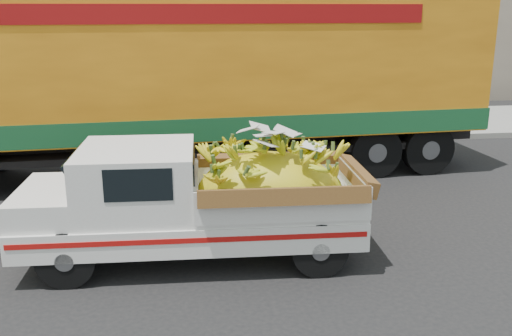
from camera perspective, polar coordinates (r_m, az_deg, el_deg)
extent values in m
plane|color=black|center=(8.98, 5.11, -7.00)|extent=(100.00, 100.00, 0.00)
cube|color=gray|center=(14.89, -0.13, 2.63)|extent=(60.00, 0.25, 0.15)
cube|color=gray|center=(16.93, -1.05, 4.22)|extent=(60.00, 4.00, 0.14)
cube|color=gray|center=(23.23, -23.39, 12.16)|extent=(18.00, 6.00, 5.00)
cylinder|color=black|center=(7.74, -18.47, -8.63)|extent=(0.76, 0.25, 0.76)
cylinder|color=black|center=(9.05, -16.52, -4.87)|extent=(0.76, 0.25, 0.76)
cylinder|color=black|center=(7.68, 6.35, -8.05)|extent=(0.76, 0.25, 0.76)
cylinder|color=black|center=(9.00, 4.49, -4.34)|extent=(0.76, 0.25, 0.76)
cube|color=silver|center=(8.14, -6.45, -5.33)|extent=(4.73, 1.85, 0.39)
cube|color=#A50F0C|center=(7.32, -6.55, -7.24)|extent=(4.58, 0.17, 0.07)
cube|color=silver|center=(8.54, -22.11, -6.16)|extent=(0.16, 1.66, 0.14)
cube|color=silver|center=(8.28, -19.91, -3.09)|extent=(0.90, 1.62, 0.36)
cube|color=silver|center=(7.98, -11.77, -1.13)|extent=(1.60, 1.68, 0.89)
cube|color=black|center=(7.14, -11.72, -1.71)|extent=(0.85, 0.04, 0.42)
cube|color=silver|center=(8.05, 1.97, -2.09)|extent=(2.34, 1.77, 0.51)
ellipsoid|color=yellow|center=(8.07, 1.27, -2.82)|extent=(2.11, 1.42, 1.27)
cylinder|color=black|center=(12.73, 16.76, 1.86)|extent=(1.12, 0.39, 1.10)
cylinder|color=black|center=(14.48, 13.10, 3.75)|extent=(1.12, 0.39, 1.10)
cylinder|color=black|center=(12.22, 11.78, 1.64)|extent=(1.12, 0.39, 1.10)
cylinder|color=black|center=(14.03, 8.62, 3.61)|extent=(1.12, 0.39, 1.10)
cube|color=black|center=(12.24, -5.33, 3.04)|extent=(12.04, 1.81, 0.36)
cube|color=orange|center=(11.99, -5.53, 10.52)|extent=(11.90, 3.29, 2.84)
cube|color=#164F28|center=(12.15, -5.38, 5.01)|extent=(11.96, 3.31, 0.45)
cube|color=maroon|center=(10.69, -4.92, 15.10)|extent=(8.38, 0.59, 0.35)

